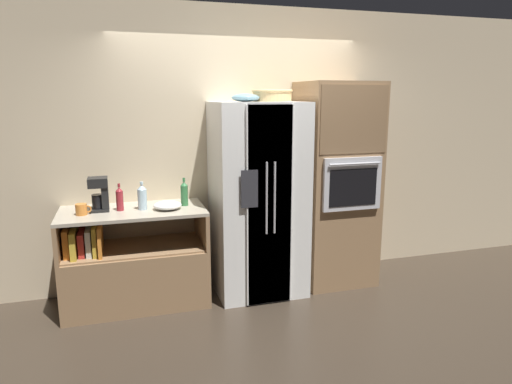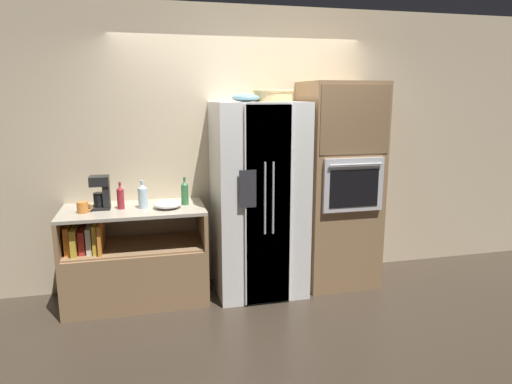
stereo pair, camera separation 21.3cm
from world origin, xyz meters
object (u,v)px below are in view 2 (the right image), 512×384
at_px(bottle_tall, 185,193).
at_px(wall_oven, 338,185).
at_px(mixing_bowl, 168,204).
at_px(bottle_wide, 121,197).
at_px(mug, 83,207).
at_px(wicker_basket, 273,95).
at_px(coffee_maker, 102,191).
at_px(refrigerator, 259,199).
at_px(fruit_bowl, 246,98).
at_px(bottle_short, 143,196).

bearing_deg(bottle_tall, wall_oven, -1.45).
distance_m(bottle_tall, mixing_bowl, 0.22).
distance_m(bottle_wide, mug, 0.33).
xyz_separation_m(wicker_basket, coffee_maker, (-1.62, -0.00, -0.86)).
height_order(refrigerator, wall_oven, wall_oven).
relative_size(wall_oven, bottle_wide, 8.30).
distance_m(fruit_bowl, coffee_maker, 1.57).
bearing_deg(refrigerator, bottle_tall, 174.35).
relative_size(bottle_short, coffee_maker, 0.84).
height_order(refrigerator, wicker_basket, wicker_basket).
distance_m(refrigerator, mug, 1.62).
bearing_deg(fruit_bowl, refrigerator, 6.73).
bearing_deg(mixing_bowl, wicker_basket, 6.40).
height_order(refrigerator, coffee_maker, refrigerator).
bearing_deg(wicker_basket, bottle_short, -177.35).
height_order(refrigerator, bottle_wide, refrigerator).
relative_size(wicker_basket, mug, 2.92).
bearing_deg(bottle_short, mixing_bowl, -14.95).
distance_m(bottle_tall, bottle_wide, 0.59).
relative_size(mixing_bowl, coffee_maker, 0.84).
bearing_deg(fruit_bowl, bottle_tall, 171.66).
bearing_deg(fruit_bowl, mixing_bowl, -178.41).
bearing_deg(wall_oven, fruit_bowl, -177.32).
bearing_deg(refrigerator, mixing_bowl, -177.66).
xyz_separation_m(wall_oven, fruit_bowl, (-0.98, -0.05, 0.88)).
bearing_deg(bottle_tall, bottle_wide, -176.98).
bearing_deg(bottle_tall, refrigerator, -5.65).
relative_size(bottle_wide, mixing_bowl, 0.97).
xyz_separation_m(bottle_wide, coffee_maker, (-0.16, 0.04, 0.06)).
relative_size(fruit_bowl, coffee_maker, 0.85).
bearing_deg(coffee_maker, wicker_basket, 0.17).
height_order(wall_oven, mug, wall_oven).
xyz_separation_m(bottle_short, coffee_maker, (-0.36, 0.05, 0.05)).
bearing_deg(refrigerator, wall_oven, 2.06).
xyz_separation_m(wall_oven, bottle_short, (-1.94, -0.01, -0.01)).
xyz_separation_m(wicker_basket, mixing_bowl, (-1.04, -0.12, -0.99)).
relative_size(fruit_bowl, bottle_short, 1.01).
relative_size(wicker_basket, coffee_maker, 1.28).
bearing_deg(bottle_short, fruit_bowl, -2.23).
xyz_separation_m(fruit_bowl, bottle_tall, (-0.58, 0.09, -0.89)).
xyz_separation_m(mug, mixing_bowl, (0.74, -0.01, -0.01)).
height_order(mug, coffee_maker, coffee_maker).
distance_m(wall_oven, fruit_bowl, 1.31).
bearing_deg(wall_oven, mug, -178.67).
bearing_deg(mixing_bowl, bottle_wide, 169.81).
bearing_deg(fruit_bowl, mug, -179.56).
xyz_separation_m(bottle_tall, coffee_maker, (-0.75, 0.01, 0.05)).
xyz_separation_m(refrigerator, bottle_wide, (-1.29, 0.04, 0.08)).
bearing_deg(wall_oven, bottle_tall, 178.55).
xyz_separation_m(refrigerator, fruit_bowl, (-0.13, -0.02, 0.97)).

